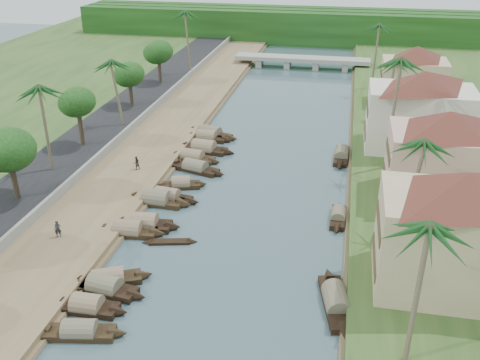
% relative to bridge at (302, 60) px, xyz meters
% --- Properties ---
extents(ground, '(220.00, 220.00, 0.00)m').
position_rel_bridge_xyz_m(ground, '(-0.00, -72.00, -1.72)').
color(ground, '#3C535B').
rests_on(ground, ground).
extents(left_bank, '(10.00, 180.00, 0.80)m').
position_rel_bridge_xyz_m(left_bank, '(-16.00, -52.00, -1.32)').
color(left_bank, brown).
rests_on(left_bank, ground).
extents(right_bank, '(16.00, 180.00, 1.20)m').
position_rel_bridge_xyz_m(right_bank, '(19.00, -52.00, -1.12)').
color(right_bank, '#28471C').
rests_on(right_bank, ground).
extents(road, '(8.00, 180.00, 1.40)m').
position_rel_bridge_xyz_m(road, '(-24.50, -52.00, -1.02)').
color(road, black).
rests_on(road, ground).
extents(retaining_wall, '(0.40, 180.00, 1.10)m').
position_rel_bridge_xyz_m(retaining_wall, '(-20.20, -52.00, -0.37)').
color(retaining_wall, slate).
rests_on(retaining_wall, left_bank).
extents(treeline, '(120.00, 14.00, 8.00)m').
position_rel_bridge_xyz_m(treeline, '(-0.00, 28.00, 2.28)').
color(treeline, '#13330D').
rests_on(treeline, ground).
extents(bridge, '(28.00, 4.00, 2.40)m').
position_rel_bridge_xyz_m(bridge, '(0.00, 0.00, 0.00)').
color(bridge, gray).
rests_on(bridge, ground).
extents(building_near, '(14.85, 14.85, 10.20)m').
position_rel_bridge_xyz_m(building_near, '(18.99, -74.00, 4.66)').
color(building_near, '#CAB087').
rests_on(building_near, right_bank).
extents(building_mid, '(14.11, 14.11, 9.70)m').
position_rel_bridge_xyz_m(building_mid, '(19.99, -58.00, 4.41)').
color(building_mid, '#D1A894').
rests_on(building_mid, right_bank).
extents(building_far, '(15.59, 15.59, 10.20)m').
position_rel_bridge_xyz_m(building_far, '(18.99, -44.00, 4.66)').
color(building_far, beige).
rests_on(building_far, right_bank).
extents(building_distant, '(12.62, 12.62, 9.20)m').
position_rel_bridge_xyz_m(building_distant, '(19.99, -24.00, 4.16)').
color(building_distant, '#CAB087').
rests_on(building_distant, right_bank).
extents(sampan_0, '(7.48, 2.73, 1.97)m').
position_rel_bridge_xyz_m(sampan_0, '(-8.46, -84.26, -1.31)').
color(sampan_0, black).
rests_on(sampan_0, ground).
extents(sampan_1, '(7.01, 1.87, 2.10)m').
position_rel_bridge_xyz_m(sampan_1, '(-9.23, -81.45, -1.31)').
color(sampan_1, black).
rests_on(sampan_1, ground).
extents(sampan_2, '(7.72, 4.81, 2.08)m').
position_rel_bridge_xyz_m(sampan_2, '(-9.06, -77.81, -1.31)').
color(sampan_2, black).
rests_on(sampan_2, ground).
extents(sampan_3, '(8.11, 2.79, 2.15)m').
position_rel_bridge_xyz_m(sampan_3, '(-8.91, -78.87, -1.31)').
color(sampan_3, black).
rests_on(sampan_3, ground).
extents(sampan_4, '(7.97, 2.26, 2.24)m').
position_rel_bridge_xyz_m(sampan_4, '(-10.46, -69.90, -1.31)').
color(sampan_4, black).
rests_on(sampan_4, ground).
extents(sampan_5, '(7.77, 2.52, 2.42)m').
position_rel_bridge_xyz_m(sampan_5, '(-9.32, -68.41, -1.30)').
color(sampan_5, black).
rests_on(sampan_5, ground).
extents(sampan_6, '(8.41, 2.41, 2.46)m').
position_rel_bridge_xyz_m(sampan_6, '(-9.87, -63.24, -1.30)').
color(sampan_6, black).
rests_on(sampan_6, ground).
extents(sampan_7, '(8.06, 2.58, 2.12)m').
position_rel_bridge_xyz_m(sampan_7, '(-9.00, -62.24, -1.31)').
color(sampan_7, black).
rests_on(sampan_7, ground).
extents(sampan_8, '(6.38, 3.24, 1.97)m').
position_rel_bridge_xyz_m(sampan_8, '(-8.39, -58.95, -1.31)').
color(sampan_8, black).
rests_on(sampan_8, ground).
extents(sampan_9, '(8.58, 3.90, 2.15)m').
position_rel_bridge_xyz_m(sampan_9, '(-7.99, -54.18, -1.31)').
color(sampan_9, black).
rests_on(sampan_9, ground).
extents(sampan_10, '(8.20, 2.96, 2.22)m').
position_rel_bridge_xyz_m(sampan_10, '(-9.22, -51.15, -1.31)').
color(sampan_10, black).
rests_on(sampan_10, ground).
extents(sampan_11, '(8.92, 2.94, 2.48)m').
position_rel_bridge_xyz_m(sampan_11, '(-8.58, -47.92, -1.30)').
color(sampan_11, black).
rests_on(sampan_11, ground).
extents(sampan_12, '(9.52, 4.49, 2.24)m').
position_rel_bridge_xyz_m(sampan_12, '(-9.25, -42.12, -1.31)').
color(sampan_12, black).
rests_on(sampan_12, ground).
extents(sampan_13, '(7.88, 2.33, 2.14)m').
position_rel_bridge_xyz_m(sampan_13, '(-9.24, -43.80, -1.31)').
color(sampan_13, black).
rests_on(sampan_13, ground).
extents(sampan_14, '(3.73, 9.66, 2.29)m').
position_rel_bridge_xyz_m(sampan_14, '(10.18, -76.97, -1.30)').
color(sampan_14, black).
rests_on(sampan_14, ground).
extents(sampan_15, '(1.58, 6.52, 1.81)m').
position_rel_bridge_xyz_m(sampan_15, '(9.83, -62.96, -1.32)').
color(sampan_15, black).
rests_on(sampan_15, ground).
extents(sampan_16, '(1.97, 8.56, 2.09)m').
position_rel_bridge_xyz_m(sampan_16, '(9.69, -46.55, -1.31)').
color(sampan_16, black).
rests_on(sampan_16, ground).
extents(canoe_1, '(5.51, 2.12, 0.88)m').
position_rel_bridge_xyz_m(canoe_1, '(-5.93, -70.65, -1.62)').
color(canoe_1, black).
rests_on(canoe_1, ground).
extents(canoe_2, '(4.70, 0.70, 0.68)m').
position_rel_bridge_xyz_m(canoe_2, '(-6.63, -48.06, -1.62)').
color(canoe_2, black).
rests_on(canoe_2, ground).
extents(palm_0, '(3.20, 3.20, 12.11)m').
position_rel_bridge_xyz_m(palm_0, '(15.00, -83.21, 9.78)').
color(palm_0, '#73664C').
rests_on(palm_0, ground).
extents(palm_1, '(3.20, 3.20, 11.04)m').
position_rel_bridge_xyz_m(palm_1, '(16.00, -66.50, 8.76)').
color(palm_1, '#73664C').
rests_on(palm_1, ground).
extents(palm_2, '(3.20, 3.20, 14.62)m').
position_rel_bridge_xyz_m(palm_2, '(15.00, -51.00, 12.17)').
color(palm_2, '#73664C').
rests_on(palm_2, ground).
extents(palm_3, '(3.20, 3.20, 10.31)m').
position_rel_bridge_xyz_m(palm_3, '(16.00, -32.71, 8.04)').
color(palm_3, '#73664C').
rests_on(palm_3, ground).
extents(palm_5, '(3.20, 3.20, 11.58)m').
position_rel_bridge_xyz_m(palm_5, '(-24.00, -59.94, 9.47)').
color(palm_5, '#73664C').
rests_on(palm_5, ground).
extents(palm_6, '(3.20, 3.20, 10.72)m').
position_rel_bridge_xyz_m(palm_6, '(-22.00, -43.62, 8.65)').
color(palm_6, '#73664C').
rests_on(palm_6, ground).
extents(palm_7, '(3.20, 3.20, 12.49)m').
position_rel_bridge_xyz_m(palm_7, '(14.00, -16.18, 10.14)').
color(palm_7, '#73664C').
rests_on(palm_7, ground).
extents(palm_8, '(3.20, 3.20, 12.97)m').
position_rel_bridge_xyz_m(palm_8, '(-20.50, -13.33, 10.81)').
color(palm_8, '#73664C').
rests_on(palm_8, ground).
extents(tree_2, '(5.46, 5.46, 7.72)m').
position_rel_bridge_xyz_m(tree_2, '(-24.00, -67.27, 5.08)').
color(tree_2, '#473629').
rests_on(tree_2, ground).
extents(tree_3, '(4.42, 4.42, 7.63)m').
position_rel_bridge_xyz_m(tree_3, '(-24.00, -51.97, 5.37)').
color(tree_3, '#473629').
rests_on(tree_3, ground).
extents(tree_4, '(4.47, 4.47, 6.80)m').
position_rel_bridge_xyz_m(tree_4, '(-24.00, -34.79, 4.55)').
color(tree_4, '#473629').
rests_on(tree_4, ground).
extents(tree_5, '(4.85, 4.85, 7.47)m').
position_rel_bridge_xyz_m(tree_5, '(-24.00, -20.91, 5.06)').
color(tree_5, '#473629').
rests_on(tree_5, ground).
extents(tree_6, '(4.48, 4.48, 6.70)m').
position_rel_bridge_xyz_m(tree_6, '(24.00, -41.93, 4.25)').
color(tree_6, '#473629').
rests_on(tree_6, ground).
extents(person_near, '(0.74, 0.65, 1.70)m').
position_rel_bridge_xyz_m(person_near, '(-16.26, -72.86, -0.07)').
color(person_near, '#222128').
rests_on(person_near, left_bank).
extents(person_far, '(1.02, 1.02, 1.67)m').
position_rel_bridge_xyz_m(person_far, '(-14.65, -56.75, -0.09)').
color(person_far, '#353425').
rests_on(person_far, left_bank).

